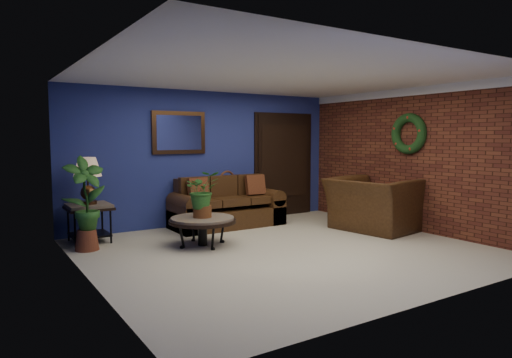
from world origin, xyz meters
TOP-DOWN VIEW (x-y plane):
  - floor at (0.00, 0.00)m, footprint 5.50×5.50m
  - wall_back at (0.00, 2.50)m, footprint 5.50×0.04m
  - wall_left at (-2.75, 0.00)m, footprint 0.04×5.00m
  - wall_right_brick at (2.75, 0.00)m, footprint 0.04×5.00m
  - ceiling at (0.00, 0.00)m, footprint 5.50×5.00m
  - crown_molding at (2.72, 0.00)m, footprint 0.03×5.00m
  - wall_mirror at (-0.60, 2.46)m, footprint 1.02×0.06m
  - closet_door at (1.75, 2.47)m, footprint 1.44×0.06m
  - wreath at (2.69, 0.05)m, footprint 0.16×0.72m
  - sofa at (0.14, 2.08)m, footprint 2.04×0.88m
  - coffee_table at (-0.90, 0.90)m, footprint 1.01×1.01m
  - end_table at (-2.30, 2.05)m, footprint 0.66×0.66m
  - table_lamp at (-2.30, 2.05)m, footprint 0.42×0.42m
  - side_chair at (0.29, 2.12)m, footprint 0.51×0.51m
  - armchair at (2.15, 0.32)m, footprint 1.44×1.59m
  - coffee_plant at (-0.90, 0.90)m, footprint 0.58×0.53m
  - floor_plant at (2.35, 0.32)m, footprint 0.36×0.30m
  - tall_plant at (-2.45, 1.54)m, footprint 0.65×0.49m

SIDE VIEW (x-z plane):
  - floor at x=0.00m, z-range 0.00..0.00m
  - sofa at x=0.14m, z-range -0.16..0.76m
  - coffee_table at x=-0.90m, z-range 0.16..0.59m
  - floor_plant at x=2.35m, z-range 0.00..0.75m
  - armchair at x=2.15m, z-range 0.00..0.92m
  - end_table at x=-2.30m, z-range 0.16..0.76m
  - side_chair at x=0.29m, z-range 0.07..1.08m
  - tall_plant at x=-2.45m, z-range 0.05..1.42m
  - coffee_plant at x=-0.90m, z-range 0.47..1.17m
  - closet_door at x=1.75m, z-range -0.04..2.14m
  - table_lamp at x=-2.30m, z-range 0.71..1.41m
  - wall_back at x=0.00m, z-range 0.00..2.50m
  - wall_left at x=-2.75m, z-range 0.00..2.50m
  - wall_right_brick at x=2.75m, z-range 0.00..2.50m
  - wreath at x=2.69m, z-range 1.34..2.06m
  - wall_mirror at x=-0.60m, z-range 1.33..2.10m
  - crown_molding at x=2.72m, z-range 2.36..2.50m
  - ceiling at x=0.00m, z-range 2.49..2.51m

